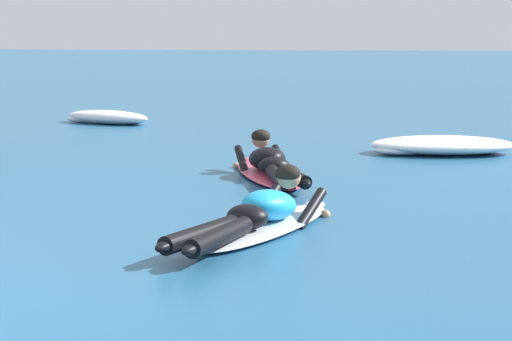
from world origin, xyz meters
TOP-DOWN VIEW (x-y plane):
  - ground_plane at (0.00, 10.00)m, footprint 120.00×120.00m
  - surfer_near at (3.18, 2.50)m, footprint 1.25×2.57m
  - surfer_far at (2.94, 5.35)m, footprint 1.22×2.56m
  - whitewater_mid_left at (-0.54, 11.15)m, footprint 1.77×1.18m
  - whitewater_mid_right at (4.97, 7.74)m, footprint 1.98×1.20m

SIDE VIEW (x-z plane):
  - ground_plane at x=0.00m, z-range 0.00..0.00m
  - whitewater_mid_left at x=-0.54m, z-range -0.01..0.23m
  - whitewater_mid_right at x=4.97m, z-range -0.01..0.23m
  - surfer_far at x=2.94m, z-range -0.13..0.40m
  - surfer_near at x=3.18m, z-range -0.13..0.40m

